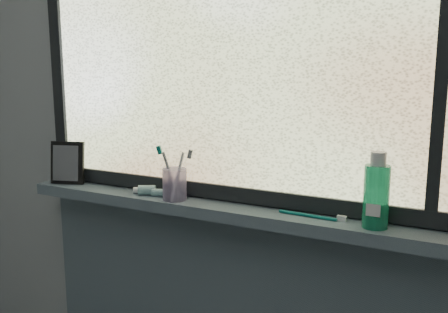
% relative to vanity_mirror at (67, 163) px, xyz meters
% --- Properties ---
extents(wall_back, '(3.00, 0.01, 2.50)m').
position_rel_vanity_mirror_xyz_m(wall_back, '(0.71, 0.08, 0.15)').
color(wall_back, '#9EA3A8').
rests_on(wall_back, ground).
extents(windowsill, '(1.62, 0.14, 0.04)m').
position_rel_vanity_mirror_xyz_m(windowsill, '(0.71, 0.01, -0.10)').
color(windowsill, slate).
rests_on(windowsill, wall_back).
extents(window_pane, '(1.50, 0.01, 1.00)m').
position_rel_vanity_mirror_xyz_m(window_pane, '(0.71, 0.06, 0.43)').
color(window_pane, silver).
rests_on(window_pane, wall_back).
extents(frame_bottom, '(1.60, 0.03, 0.05)m').
position_rel_vanity_mirror_xyz_m(frame_bottom, '(0.71, 0.06, -0.05)').
color(frame_bottom, black).
rests_on(frame_bottom, windowsill).
extents(frame_left, '(0.05, 0.03, 1.10)m').
position_rel_vanity_mirror_xyz_m(frame_left, '(-0.07, 0.06, 0.43)').
color(frame_left, black).
rests_on(frame_left, wall_back).
extents(frame_mullion, '(0.03, 0.03, 1.00)m').
position_rel_vanity_mirror_xyz_m(frame_mullion, '(1.31, 0.06, 0.43)').
color(frame_mullion, black).
rests_on(frame_mullion, wall_back).
extents(vanity_mirror, '(0.15, 0.10, 0.16)m').
position_rel_vanity_mirror_xyz_m(vanity_mirror, '(0.00, 0.00, 0.00)').
color(vanity_mirror, black).
rests_on(vanity_mirror, windowsill).
extents(toothpaste_tube, '(0.19, 0.11, 0.03)m').
position_rel_vanity_mirror_xyz_m(toothpaste_tube, '(0.40, -0.00, -0.06)').
color(toothpaste_tube, silver).
rests_on(toothpaste_tube, windowsill).
extents(toothbrush_cup, '(0.11, 0.11, 0.11)m').
position_rel_vanity_mirror_xyz_m(toothbrush_cup, '(0.50, -0.01, -0.03)').
color(toothbrush_cup, '#C2ADE5').
rests_on(toothbrush_cup, windowsill).
extents(toothbrush_lying, '(0.23, 0.03, 0.02)m').
position_rel_vanity_mirror_xyz_m(toothbrush_lying, '(0.96, 0.01, -0.07)').
color(toothbrush_lying, '#0B6B65').
rests_on(toothbrush_lying, windowsill).
extents(mouthwash_bottle, '(0.07, 0.07, 0.18)m').
position_rel_vanity_mirror_xyz_m(mouthwash_bottle, '(1.16, -0.00, 0.03)').
color(mouthwash_bottle, '#22B078').
rests_on(mouthwash_bottle, windowsill).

